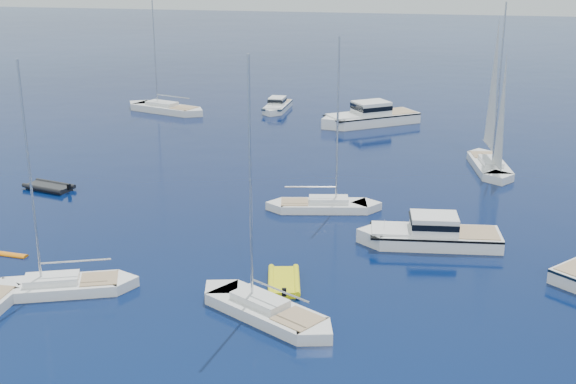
# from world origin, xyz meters

# --- Properties ---
(motor_cruiser_centre) EXTENTS (10.40, 4.22, 2.65)m
(motor_cruiser_centre) POSITION_xyz_m (9.05, 22.46, 0.00)
(motor_cruiser_centre) COLOR white
(motor_cruiser_centre) RESTS_ON ground
(motor_cruiser_distant) EXTENTS (12.15, 10.26, 3.22)m
(motor_cruiser_distant) POSITION_xyz_m (1.44, 57.03, 0.00)
(motor_cruiser_distant) COLOR white
(motor_cruiser_distant) RESTS_ON ground
(motor_cruiser_horizon) EXTENTS (2.42, 7.76, 2.03)m
(motor_cruiser_horizon) POSITION_xyz_m (-10.08, 62.13, 0.00)
(motor_cruiser_horizon) COLOR white
(motor_cruiser_horizon) RESTS_ON ground
(sailboat_mid_r) EXTENTS (9.67, 7.23, 14.36)m
(sailboat_mid_r) POSITION_xyz_m (0.74, 10.33, 0.00)
(sailboat_mid_r) COLOR silver
(sailboat_mid_r) RESTS_ON ground
(sailboat_mid_l) EXTENTS (9.62, 5.66, 13.78)m
(sailboat_mid_l) POSITION_xyz_m (-11.47, 10.87, 0.00)
(sailboat_mid_l) COLOR white
(sailboat_mid_l) RESTS_ON ground
(sailboat_centre) EXTENTS (9.36, 4.06, 13.34)m
(sailboat_centre) POSITION_xyz_m (1.08, 27.87, 0.00)
(sailboat_centre) COLOR white
(sailboat_centre) RESTS_ON ground
(sailboat_sails_r) EXTENTS (4.31, 10.53, 15.04)m
(sailboat_sails_r) POSITION_xyz_m (13.67, 41.40, 0.00)
(sailboat_sails_r) COLOR white
(sailboat_sails_r) RESTS_ON ground
(sailboat_far_l) EXTENTS (11.90, 6.62, 16.98)m
(sailboat_far_l) POSITION_xyz_m (-22.89, 58.74, 0.00)
(sailboat_far_l) COLOR silver
(sailboat_far_l) RESTS_ON ground
(tender_yellow) EXTENTS (3.06, 4.52, 0.95)m
(tender_yellow) POSITION_xyz_m (0.90, 14.36, 0.00)
(tender_yellow) COLOR yellow
(tender_yellow) RESTS_ON ground
(tender_grey_far) EXTENTS (4.69, 3.29, 0.95)m
(tender_grey_far) POSITION_xyz_m (-21.52, 28.31, 0.00)
(tender_grey_far) COLOR black
(tender_grey_far) RESTS_ON ground
(kayak_orange) EXTENTS (2.66, 0.79, 0.30)m
(kayak_orange) POSITION_xyz_m (-17.26, 15.14, 0.00)
(kayak_orange) COLOR orange
(kayak_orange) RESTS_ON ground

